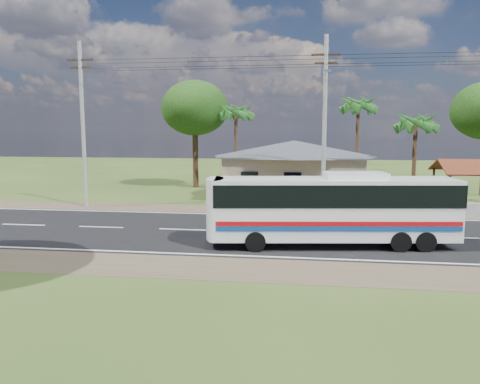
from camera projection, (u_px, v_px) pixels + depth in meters
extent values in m
plane|color=#2B4217|center=(268.00, 232.00, 23.97)|extent=(120.00, 120.00, 0.00)
cube|color=black|center=(268.00, 232.00, 23.97)|extent=(120.00, 10.00, 0.02)
cube|color=brown|center=(276.00, 211.00, 30.35)|extent=(120.00, 3.00, 0.01)
cube|color=brown|center=(254.00, 270.00, 17.59)|extent=(120.00, 3.00, 0.01)
cube|color=silver|center=(274.00, 215.00, 28.58)|extent=(120.00, 0.15, 0.01)
cube|color=silver|center=(259.00, 256.00, 19.35)|extent=(120.00, 0.15, 0.01)
cube|color=silver|center=(268.00, 232.00, 23.97)|extent=(120.00, 0.15, 0.01)
cube|color=tan|center=(294.00, 177.00, 36.38)|extent=(10.00, 8.00, 3.20)
cube|color=#4C4F54|center=(294.00, 155.00, 36.17)|extent=(10.60, 8.60, 0.10)
pyramid|color=#4C4F54|center=(294.00, 140.00, 36.01)|extent=(12.40, 10.00, 1.20)
cube|color=black|center=(250.00, 180.00, 32.83)|extent=(1.20, 0.08, 1.20)
cube|color=black|center=(292.00, 181.00, 32.42)|extent=(1.20, 0.08, 1.20)
cube|color=black|center=(336.00, 182.00, 32.02)|extent=(1.20, 0.08, 1.20)
cylinder|color=#3B2715|center=(449.00, 194.00, 28.92)|extent=(0.16, 0.16, 2.60)
cylinder|color=#3B2715|center=(433.00, 187.00, 32.46)|extent=(0.16, 0.16, 2.60)
cube|color=#612C17|center=(473.00, 165.00, 31.25)|extent=(5.20, 2.28, 0.90)
cube|color=#3B2715|center=(480.00, 161.00, 30.12)|extent=(5.20, 0.12, 0.12)
cube|color=#9E9E99|center=(476.00, 211.00, 27.78)|extent=(7.00, 0.30, 0.90)
cylinder|color=#9E9E99|center=(83.00, 126.00, 31.38)|extent=(0.26, 0.26, 11.00)
cube|color=#3B2715|center=(80.00, 60.00, 30.81)|extent=(1.80, 0.12, 0.12)
cube|color=#3B2715|center=(80.00, 68.00, 30.88)|extent=(1.40, 0.10, 0.10)
cylinder|color=#9E9E99|center=(324.00, 125.00, 29.21)|extent=(0.26, 0.26, 11.00)
cube|color=#3B2715|center=(326.00, 55.00, 28.64)|extent=(1.80, 0.12, 0.12)
cube|color=#3B2715|center=(326.00, 63.00, 28.71)|extent=(1.40, 0.10, 0.10)
cylinder|color=gray|center=(326.00, 73.00, 27.82)|extent=(0.08, 2.00, 0.08)
cube|color=gray|center=(327.00, 71.00, 26.84)|extent=(0.50, 0.18, 0.12)
cylinder|color=black|center=(199.00, 60.00, 29.75)|extent=(16.00, 0.02, 0.02)
cylinder|color=black|center=(455.00, 55.00, 27.65)|extent=(15.00, 0.02, 0.02)
cylinder|color=#47301E|center=(414.00, 161.00, 33.08)|extent=(0.28, 0.28, 6.00)
cylinder|color=#47301E|center=(357.00, 148.00, 37.88)|extent=(0.28, 0.28, 7.50)
cylinder|color=#47301E|center=(236.00, 150.00, 39.76)|extent=(0.28, 0.28, 7.00)
cylinder|color=#47301E|center=(195.00, 155.00, 42.33)|extent=(0.50, 0.50, 5.95)
ellipsoid|color=#12330E|center=(195.00, 108.00, 41.78)|extent=(6.00, 6.00, 4.92)
cube|color=silver|center=(334.00, 208.00, 20.95)|extent=(10.91, 3.63, 2.68)
cube|color=black|center=(335.00, 193.00, 20.86)|extent=(10.96, 3.69, 0.98)
cube|color=black|center=(215.00, 200.00, 20.92)|extent=(0.38, 2.05, 1.61)
cube|color=#9C090E|center=(339.00, 224.00, 19.89)|extent=(10.44, 1.43, 0.20)
cube|color=navy|center=(339.00, 229.00, 19.92)|extent=(10.44, 1.43, 0.20)
cube|color=silver|center=(355.00, 175.00, 20.75)|extent=(2.84, 1.77, 0.27)
cylinder|color=black|center=(255.00, 242.00, 20.12)|extent=(0.93, 0.43, 0.89)
cylinder|color=black|center=(254.00, 231.00, 22.15)|extent=(0.93, 0.43, 0.89)
cylinder|color=black|center=(400.00, 242.00, 20.09)|extent=(0.93, 0.43, 0.89)
cylinder|color=black|center=(386.00, 231.00, 22.13)|extent=(0.93, 0.43, 0.89)
cylinder|color=black|center=(425.00, 242.00, 20.09)|extent=(0.93, 0.43, 0.89)
cylinder|color=black|center=(408.00, 231.00, 22.12)|extent=(0.93, 0.43, 0.89)
imported|color=black|center=(328.00, 204.00, 30.20)|extent=(1.79, 1.00, 0.89)
imported|color=navy|center=(423.00, 204.00, 27.35)|extent=(0.76, 0.62, 1.78)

